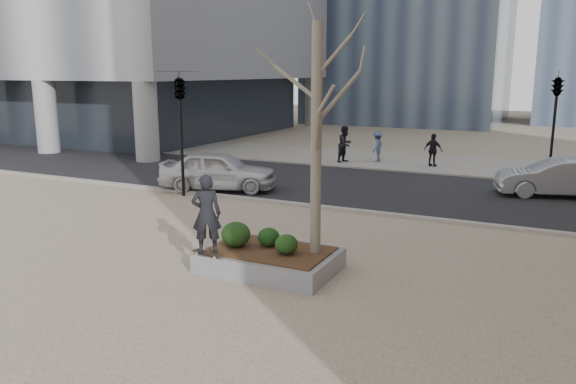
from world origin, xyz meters
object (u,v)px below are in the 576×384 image
at_px(planter, 270,260).
at_px(skateboarder, 206,214).
at_px(skateboard, 208,254).
at_px(police_car, 218,170).

xyz_separation_m(planter, skateboarder, (-1.10, -0.88, 1.18)).
distance_m(planter, skateboarder, 1.84).
bearing_deg(skateboard, police_car, 128.97).
bearing_deg(planter, skateboard, -141.34).
distance_m(planter, police_car, 9.15).
height_order(skateboard, skateboarder, skateboarder).
distance_m(skateboard, police_car, 9.22).
relative_size(skateboard, skateboarder, 0.44).
height_order(planter, police_car, police_car).
xyz_separation_m(skateboarder, police_car, (-4.77, 7.88, -0.64)).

